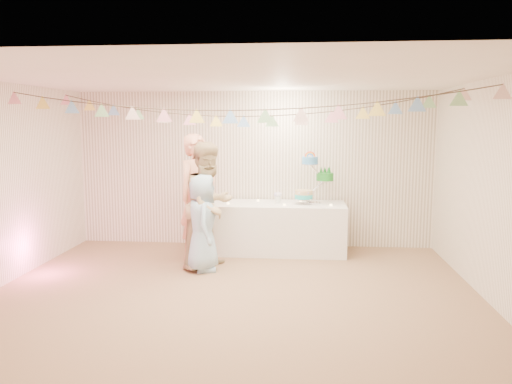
# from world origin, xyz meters

# --- Properties ---
(floor) EXTENTS (6.00, 6.00, 0.00)m
(floor) POSITION_xyz_m (0.00, 0.00, 0.00)
(floor) COLOR #846347
(floor) RESTS_ON ground
(ceiling) EXTENTS (6.00, 6.00, 0.00)m
(ceiling) POSITION_xyz_m (0.00, 0.00, 2.60)
(ceiling) COLOR silver
(ceiling) RESTS_ON ground
(back_wall) EXTENTS (6.00, 6.00, 0.00)m
(back_wall) POSITION_xyz_m (0.00, 2.50, 1.30)
(back_wall) COLOR white
(back_wall) RESTS_ON ground
(front_wall) EXTENTS (6.00, 6.00, 0.00)m
(front_wall) POSITION_xyz_m (0.00, -2.50, 1.30)
(front_wall) COLOR white
(front_wall) RESTS_ON ground
(right_wall) EXTENTS (5.00, 5.00, 0.00)m
(right_wall) POSITION_xyz_m (3.00, 0.00, 1.30)
(right_wall) COLOR white
(right_wall) RESTS_ON ground
(table) EXTENTS (2.13, 0.85, 0.80)m
(table) POSITION_xyz_m (0.45, 2.03, 0.40)
(table) COLOR white
(table) RESTS_ON floor
(cake_stand) EXTENTS (0.69, 0.41, 0.77)m
(cake_stand) POSITION_xyz_m (1.00, 2.08, 1.14)
(cake_stand) COLOR silver
(cake_stand) RESTS_ON table
(cake_bottom) EXTENTS (0.31, 0.31, 0.15)m
(cake_bottom) POSITION_xyz_m (0.85, 2.02, 0.84)
(cake_bottom) COLOR #29C3BA
(cake_bottom) RESTS_ON cake_stand
(cake_middle) EXTENTS (0.27, 0.27, 0.22)m
(cake_middle) POSITION_xyz_m (1.18, 2.17, 1.11)
(cake_middle) COLOR #1B7C22
(cake_middle) RESTS_ON cake_stand
(cake_top_tier) EXTENTS (0.25, 0.25, 0.19)m
(cake_top_tier) POSITION_xyz_m (0.94, 2.05, 1.38)
(cake_top_tier) COLOR #418CCF
(cake_top_tier) RESTS_ON cake_stand
(platter) EXTENTS (0.33, 0.33, 0.02)m
(platter) POSITION_xyz_m (-0.06, 1.98, 0.76)
(platter) COLOR white
(platter) RESTS_ON table
(posy) EXTENTS (0.15, 0.15, 0.17)m
(posy) POSITION_xyz_m (0.43, 2.08, 0.84)
(posy) COLOR white
(posy) RESTS_ON table
(person_adult_a) EXTENTS (0.78, 0.84, 1.92)m
(person_adult_a) POSITION_xyz_m (-0.76, 1.53, 0.96)
(person_adult_a) COLOR #EF9E7D
(person_adult_a) RESTS_ON floor
(person_adult_b) EXTENTS (1.06, 1.12, 1.82)m
(person_adult_b) POSITION_xyz_m (-0.50, 1.10, 0.91)
(person_adult_b) COLOR tan
(person_adult_b) RESTS_ON floor
(person_child) EXTENTS (0.58, 0.76, 1.37)m
(person_child) POSITION_xyz_m (-0.57, 0.92, 0.69)
(person_child) COLOR #99BED9
(person_child) RESTS_ON floor
(bunting_back) EXTENTS (5.60, 1.10, 0.40)m
(bunting_back) POSITION_xyz_m (0.00, 1.10, 2.35)
(bunting_back) COLOR pink
(bunting_back) RESTS_ON ceiling
(bunting_front) EXTENTS (5.60, 0.90, 0.36)m
(bunting_front) POSITION_xyz_m (0.00, -0.20, 2.32)
(bunting_front) COLOR #72A5E5
(bunting_front) RESTS_ON ceiling
(tealight_0) EXTENTS (0.04, 0.04, 0.03)m
(tealight_0) POSITION_xyz_m (-0.35, 1.88, 0.81)
(tealight_0) COLOR #FFD88C
(tealight_0) RESTS_ON table
(tealight_1) EXTENTS (0.04, 0.04, 0.03)m
(tealight_1) POSITION_xyz_m (0.10, 2.21, 0.81)
(tealight_1) COLOR #FFD88C
(tealight_1) RESTS_ON table
(tealight_2) EXTENTS (0.04, 0.04, 0.03)m
(tealight_2) POSITION_xyz_m (0.55, 1.81, 0.81)
(tealight_2) COLOR #FFD88C
(tealight_2) RESTS_ON table
(tealight_3) EXTENTS (0.04, 0.04, 0.03)m
(tealight_3) POSITION_xyz_m (0.80, 2.25, 0.81)
(tealight_3) COLOR #FFD88C
(tealight_3) RESTS_ON table
(tealight_4) EXTENTS (0.04, 0.04, 0.03)m
(tealight_4) POSITION_xyz_m (1.27, 1.85, 0.81)
(tealight_4) COLOR #FFD88C
(tealight_4) RESTS_ON table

